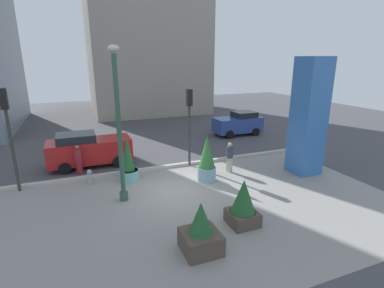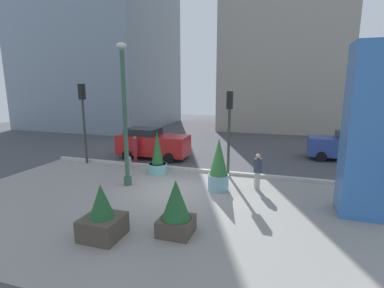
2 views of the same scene
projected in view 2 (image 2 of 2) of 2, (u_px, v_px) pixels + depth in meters
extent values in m
plane|color=#47474C|center=(200.00, 167.00, 16.59)|extent=(60.00, 60.00, 0.00)
cube|color=gray|center=(157.00, 208.00, 10.98)|extent=(18.00, 10.00, 0.02)
cube|color=#B7B2A8|center=(195.00, 170.00, 15.75)|extent=(18.00, 0.24, 0.16)
cylinder|color=#335642|center=(128.00, 181.00, 13.53)|extent=(0.36, 0.36, 0.40)
cylinder|color=#335642|center=(125.00, 121.00, 12.96)|extent=(0.20, 0.20, 6.15)
ellipsoid|color=silver|center=(122.00, 46.00, 12.32)|extent=(0.44, 0.44, 0.28)
cube|color=#3870BC|center=(366.00, 132.00, 9.92)|extent=(1.38, 1.38, 6.08)
cube|color=#4C4238|center=(176.00, 226.00, 9.05)|extent=(1.05, 1.05, 0.53)
cylinder|color=#382819|center=(176.00, 219.00, 9.00)|extent=(1.00, 1.00, 0.04)
cone|color=#235B2D|center=(176.00, 199.00, 8.87)|extent=(0.91, 0.91, 1.26)
cube|color=#4C4238|center=(103.00, 227.00, 8.81)|extent=(1.18, 1.18, 0.68)
cylinder|color=#382819|center=(102.00, 217.00, 8.74)|extent=(1.12, 1.12, 0.04)
cone|color=#235B2D|center=(101.00, 201.00, 8.64)|extent=(0.76, 0.76, 1.05)
cylinder|color=#6BB2B2|center=(158.00, 169.00, 15.32)|extent=(1.01, 1.01, 0.55)
cylinder|color=#382819|center=(158.00, 164.00, 15.27)|extent=(0.93, 0.93, 0.04)
cone|color=#235B2D|center=(157.00, 148.00, 15.09)|extent=(0.62, 0.62, 1.75)
cylinder|color=#7AA8B7|center=(218.00, 182.00, 12.82)|extent=(0.93, 0.93, 0.74)
cylinder|color=#382819|center=(218.00, 175.00, 12.75)|extent=(0.85, 0.85, 0.04)
cone|color=#2D6B33|center=(219.00, 157.00, 12.59)|extent=(0.80, 0.80, 1.65)
cylinder|color=#99999E|center=(129.00, 165.00, 16.11)|extent=(0.26, 0.26, 0.55)
sphere|color=#99999E|center=(129.00, 158.00, 16.04)|extent=(0.24, 0.24, 0.24)
cylinder|color=#99999E|center=(132.00, 164.00, 16.05)|extent=(0.12, 0.10, 0.10)
cylinder|color=#333833|center=(85.00, 132.00, 17.04)|extent=(0.14, 0.14, 3.85)
cube|color=black|center=(82.00, 92.00, 16.57)|extent=(0.28, 0.32, 0.90)
sphere|color=green|center=(83.00, 87.00, 16.68)|extent=(0.18, 0.18, 0.18)
cylinder|color=#333833|center=(229.00, 143.00, 14.80)|extent=(0.14, 0.14, 3.48)
cube|color=black|center=(230.00, 100.00, 14.37)|extent=(0.28, 0.32, 0.90)
sphere|color=red|center=(230.00, 100.00, 14.53)|extent=(0.18, 0.18, 0.18)
cube|color=red|center=(153.00, 145.00, 18.52)|extent=(4.58, 1.91, 1.25)
cube|color=#1E2328|center=(143.00, 131.00, 18.54)|extent=(2.07, 1.65, 0.43)
cylinder|color=black|center=(179.00, 152.00, 19.10)|extent=(0.64, 0.23, 0.64)
cylinder|color=black|center=(169.00, 158.00, 17.36)|extent=(0.64, 0.23, 0.64)
cylinder|color=black|center=(141.00, 149.00, 19.90)|extent=(0.64, 0.23, 0.64)
cylinder|color=black|center=(127.00, 155.00, 18.16)|extent=(0.64, 0.23, 0.64)
cube|color=#2D4793|center=(341.00, 147.00, 18.05)|extent=(3.85, 1.77, 1.15)
cube|color=#1E2328|center=(352.00, 135.00, 17.73)|extent=(1.74, 1.55, 0.44)
cylinder|color=black|center=(321.00, 157.00, 17.68)|extent=(0.64, 0.22, 0.64)
cylinder|color=black|center=(318.00, 151.00, 19.32)|extent=(0.64, 0.22, 0.64)
cylinder|color=black|center=(365.00, 160.00, 16.99)|extent=(0.64, 0.22, 0.64)
cylinder|color=black|center=(357.00, 153.00, 18.63)|extent=(0.64, 0.22, 0.64)
cube|color=maroon|center=(135.00, 156.00, 17.66)|extent=(0.31, 0.34, 0.80)
cylinder|color=maroon|center=(135.00, 145.00, 17.52)|extent=(0.48, 0.48, 0.60)
sphere|color=#8C664C|center=(135.00, 138.00, 17.44)|extent=(0.22, 0.22, 0.22)
cube|color=#B2AD9E|center=(257.00, 181.00, 12.93)|extent=(0.28, 0.33, 0.82)
cylinder|color=#33384C|center=(258.00, 165.00, 12.79)|extent=(0.45, 0.45, 0.62)
sphere|color=tan|center=(258.00, 156.00, 12.70)|extent=(0.22, 0.22, 0.22)
cube|color=#9E9384|center=(284.00, 25.00, 31.00)|extent=(12.40, 11.39, 22.28)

